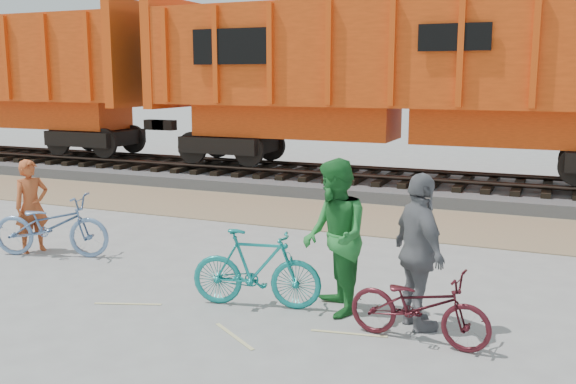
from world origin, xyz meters
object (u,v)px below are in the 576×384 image
(hopper_car_center, at_px, (406,76))
(person_man, at_px, (335,237))
(bicycle_maroon, at_px, (419,306))
(bicycle_blue, at_px, (51,225))
(person_woman, at_px, (419,252))
(person_solo, at_px, (32,206))
(bicycle_teal, at_px, (256,269))

(hopper_car_center, xyz_separation_m, person_man, (1.21, -9.00, -2.02))
(hopper_car_center, xyz_separation_m, bicycle_maroon, (2.40, -9.51, -2.58))
(bicycle_maroon, bearing_deg, hopper_car_center, 20.54)
(bicycle_blue, distance_m, person_woman, 6.36)
(person_man, bearing_deg, person_solo, -129.40)
(person_woman, bearing_deg, hopper_car_center, -23.55)
(hopper_car_center, xyz_separation_m, person_woman, (2.30, -9.11, -2.07))
(person_woman, bearing_deg, bicycle_blue, 45.56)
(bicycle_blue, xyz_separation_m, bicycle_maroon, (6.40, -1.15, -0.10))
(person_solo, xyz_separation_m, person_woman, (6.80, -0.85, 0.14))
(person_solo, bearing_deg, bicycle_maroon, -75.97)
(person_solo, xyz_separation_m, person_man, (5.72, -0.74, 0.19))
(bicycle_blue, distance_m, bicycle_teal, 4.30)
(hopper_car_center, height_order, person_man, hopper_car_center)
(hopper_car_center, bearing_deg, person_solo, -118.60)
(bicycle_maroon, relative_size, person_solo, 1.02)
(hopper_car_center, relative_size, bicycle_blue, 7.03)
(bicycle_teal, bearing_deg, person_woman, -99.23)
(hopper_car_center, distance_m, bicycle_teal, 9.54)
(bicycle_teal, height_order, person_solo, person_solo)
(bicycle_blue, xyz_separation_m, bicycle_teal, (4.22, -0.84, -0.01))
(bicycle_maroon, bearing_deg, person_solo, 86.17)
(bicycle_teal, relative_size, person_woman, 0.91)
(bicycle_blue, xyz_separation_m, person_woman, (6.30, -0.75, 0.42))
(bicycle_blue, xyz_separation_m, person_man, (5.22, -0.64, 0.46))
(bicycle_teal, height_order, bicycle_maroon, bicycle_teal)
(bicycle_blue, relative_size, bicycle_teal, 1.16)
(bicycle_teal, bearing_deg, bicycle_maroon, -109.78)
(bicycle_teal, xyz_separation_m, person_woman, (2.08, 0.09, 0.42))
(bicycle_maroon, relative_size, person_woman, 0.87)
(person_solo, height_order, person_woman, person_woman)
(bicycle_maroon, relative_size, person_man, 0.83)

